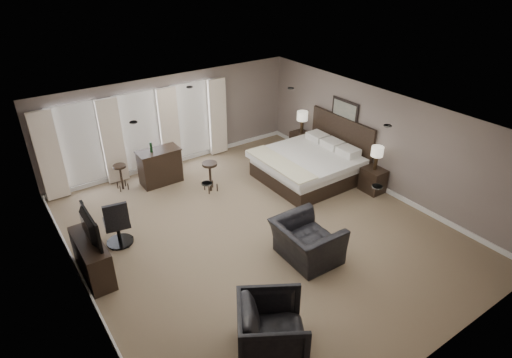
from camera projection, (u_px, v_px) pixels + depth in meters
room at (259, 181)px, 9.01m from camera, size 7.60×8.60×2.64m
window_bay at (141, 133)px, 11.51m from camera, size 5.25×0.20×2.30m
bed at (311, 153)px, 11.44m from camera, size 2.43×2.32×1.55m
nightstand_near at (373, 180)px, 11.06m from camera, size 0.47×0.58×0.63m
nightstand_far at (301, 142)px, 13.15m from camera, size 0.48×0.59×0.64m
lamp_near at (376, 158)px, 10.76m from camera, size 0.31×0.31×0.63m
lamp_far at (302, 122)px, 12.83m from camera, size 0.33×0.33×0.68m
wall_art at (345, 110)px, 11.53m from camera, size 0.04×0.96×0.56m
dresser at (92, 258)px, 8.20m from camera, size 0.44×1.38×0.80m
tv at (88, 238)px, 7.97m from camera, size 0.60×1.04×0.14m
armchair_near at (307, 236)px, 8.56m from camera, size 0.86×1.29×1.11m
armchair_far at (272, 327)px, 6.55m from camera, size 1.36×1.38×1.06m
bar_counter at (160, 166)px, 11.38m from camera, size 1.11×0.58×0.96m
bar_stool_left at (121, 177)px, 11.12m from camera, size 0.41×0.41×0.70m
bar_stool_right at (210, 177)px, 11.02m from camera, size 0.50×0.50×0.81m
desk_chair at (116, 221)px, 8.99m from camera, size 0.66×0.66×1.12m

